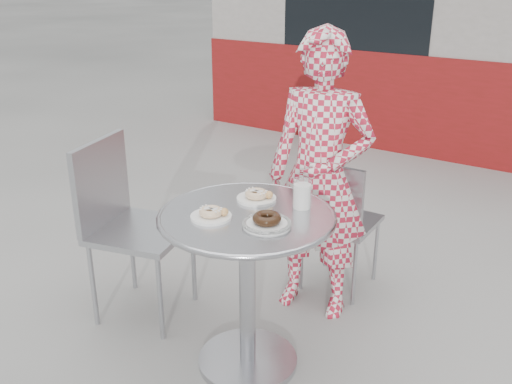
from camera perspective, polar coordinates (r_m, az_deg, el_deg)
The scene contains 9 objects.
ground at distance 2.94m, azimuth -0.34°, elevation -16.27°, with size 60.00×60.00×0.00m, color #A4A19C.
bistro_table at distance 2.58m, azimuth -0.90°, elevation -6.14°, with size 0.79×0.79×0.80m.
chair_far at distance 3.43m, azimuth 8.28°, elevation -5.51°, with size 0.40×0.41×0.82m.
chair_left at distance 3.19m, azimuth -11.35°, elevation -7.01°, with size 0.57×0.57×0.98m.
seated_person at distance 3.00m, azimuth 6.39°, elevation 1.41°, with size 0.56×0.37×1.54m, color #AB1A31.
plate_far at distance 2.63m, azimuth 0.11°, elevation -0.41°, with size 0.18×0.18×0.05m.
plate_near at distance 2.45m, azimuth -4.45°, elevation -2.20°, with size 0.18×0.18×0.05m.
plate_checker at distance 2.38m, azimuth 1.09°, elevation -3.02°, with size 0.21×0.21×0.05m.
milk_cup at distance 2.54m, azimuth 4.62°, elevation -0.28°, with size 0.09×0.09×0.13m.
Camera 1 is at (1.30, -1.92, 1.81)m, focal length 40.00 mm.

